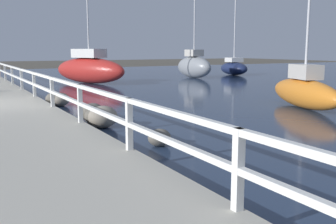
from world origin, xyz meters
TOP-DOWN VIEW (x-y plane):
  - railing at (2.10, 0.00)m, footprint 0.10×32.50m
  - boulder_far_strip at (3.29, -6.20)m, footprint 0.50×0.45m
  - boulder_upstream at (2.90, 0.89)m, footprint 0.65×0.59m
  - boulder_water_edge at (2.91, -3.70)m, footprint 0.78×0.71m
  - boulder_downstream at (2.95, -2.67)m, footprint 0.71×0.64m
  - boulder_near_dock at (2.88, -3.10)m, footprint 0.58×0.52m
  - boulder_mid_strip at (2.73, 1.01)m, footprint 0.69×0.62m
  - sailboat_orange at (10.35, -3.72)m, footprint 2.37×4.47m
  - sailboat_red at (6.83, 9.86)m, footprint 3.73×5.84m
  - sailboat_navy at (19.44, 11.85)m, footprint 1.90×3.37m
  - sailboat_gray at (14.86, 10.62)m, footprint 1.56×3.70m

SIDE VIEW (x-z plane):
  - boulder_far_strip at x=3.29m, z-range 0.00..0.38m
  - boulder_near_dock at x=2.88m, z-range 0.00..0.43m
  - boulder_upstream at x=2.90m, z-range 0.00..0.49m
  - boulder_mid_strip at x=2.73m, z-range 0.00..0.52m
  - boulder_downstream at x=2.95m, z-range 0.00..0.53m
  - boulder_water_edge at x=2.91m, z-range 0.00..0.59m
  - sailboat_navy at x=19.44m, z-range -3.13..4.37m
  - sailboat_orange at x=10.35m, z-range -2.52..3.76m
  - sailboat_red at x=6.83m, z-range -2.05..3.79m
  - sailboat_gray at x=14.86m, z-range -3.14..4.88m
  - railing at x=2.10m, z-range 0.50..1.41m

